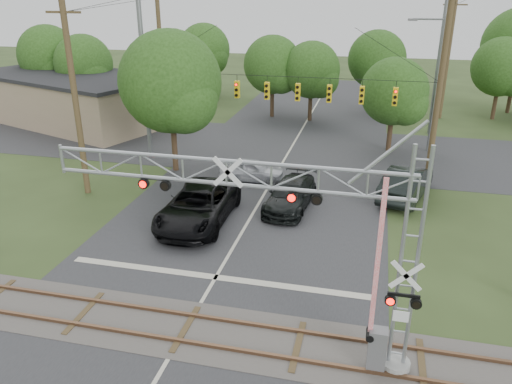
% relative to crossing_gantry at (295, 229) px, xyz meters
% --- Properties ---
extents(ground, '(160.00, 160.00, 0.00)m').
position_rel_crossing_gantry_xyz_m(ground, '(-3.83, -1.64, -4.60)').
color(ground, '#2D3C1B').
rests_on(ground, ground).
extents(road_main, '(14.00, 90.00, 0.02)m').
position_rel_crossing_gantry_xyz_m(road_main, '(-3.83, 8.36, -4.59)').
color(road_main, '#2C2C2E').
rests_on(road_main, ground).
extents(road_cross, '(90.00, 12.00, 0.02)m').
position_rel_crossing_gantry_xyz_m(road_cross, '(-3.83, 22.36, -4.59)').
color(road_cross, '#2C2C2E').
rests_on(road_cross, ground).
extents(railroad_track, '(90.00, 3.20, 0.17)m').
position_rel_crossing_gantry_xyz_m(railroad_track, '(-3.83, 0.36, -4.57)').
color(railroad_track, '#4A4540').
rests_on(railroad_track, ground).
extents(crossing_gantry, '(11.40, 0.95, 7.40)m').
position_rel_crossing_gantry_xyz_m(crossing_gantry, '(0.00, 0.00, 0.00)').
color(crossing_gantry, gray).
rests_on(crossing_gantry, ground).
extents(traffic_signal_span, '(19.34, 0.36, 11.50)m').
position_rel_crossing_gantry_xyz_m(traffic_signal_span, '(-2.98, 18.36, 0.99)').
color(traffic_signal_span, slate).
rests_on(traffic_signal_span, ground).
extents(pickup_black, '(3.15, 6.69, 1.85)m').
position_rel_crossing_gantry_xyz_m(pickup_black, '(-6.30, 8.80, -3.68)').
color(pickup_black, black).
rests_on(pickup_black, ground).
extents(car_dark, '(2.59, 5.36, 1.51)m').
position_rel_crossing_gantry_xyz_m(car_dark, '(-2.04, 11.69, -3.85)').
color(car_dark, black).
rests_on(car_dark, ground).
extents(sedan_silver, '(4.15, 1.89, 1.38)m').
position_rel_crossing_gantry_xyz_m(sedan_silver, '(-5.07, 15.24, -3.91)').
color(sedan_silver, '#AFB1B8').
rests_on(sedan_silver, ground).
extents(suv_dark, '(3.39, 5.85, 1.82)m').
position_rel_crossing_gantry_xyz_m(suv_dark, '(4.13, 14.62, -3.69)').
color(suv_dark, black).
rests_on(suv_dark, ground).
extents(commercial_building, '(20.03, 14.76, 4.20)m').
position_rel_crossing_gantry_xyz_m(commercial_building, '(-24.26, 26.20, -2.50)').
color(commercial_building, gray).
rests_on(commercial_building, ground).
extents(streetlight, '(2.52, 0.26, 9.45)m').
position_rel_crossing_gantry_xyz_m(streetlight, '(5.92, 24.06, 0.68)').
color(streetlight, slate).
rests_on(streetlight, ground).
extents(utility_poles, '(25.54, 30.43, 13.69)m').
position_rel_crossing_gantry_xyz_m(utility_poles, '(-0.52, 20.73, 1.55)').
color(utility_poles, '#44351F').
rests_on(utility_poles, ground).
extents(treeline, '(53.56, 29.67, 9.71)m').
position_rel_crossing_gantry_xyz_m(treeline, '(-1.62, 31.68, 0.74)').
color(treeline, '#3C2B1B').
rests_on(treeline, ground).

